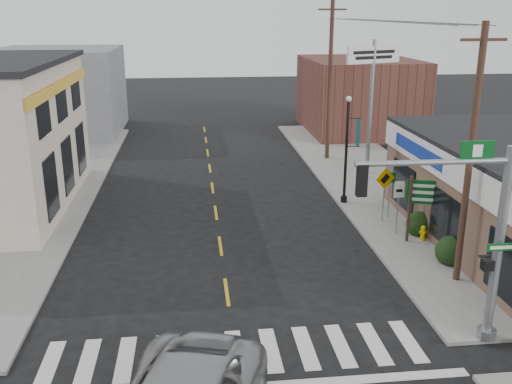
{
  "coord_description": "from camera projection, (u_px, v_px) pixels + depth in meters",
  "views": [
    {
      "loc": [
        -0.97,
        -13.34,
        9.06
      ],
      "look_at": [
        1.25,
        6.23,
        2.8
      ],
      "focal_mm": 40.0,
      "sensor_mm": 36.0,
      "label": 1
    }
  ],
  "objects": [
    {
      "name": "shrub_back",
      "position": [
        419.0,
        224.0,
        23.86
      ],
      "size": [
        1.1,
        1.1,
        0.82
      ],
      "primitive_type": "ellipsoid",
      "color": "#1D3215",
      "rests_on": "sidewalk_right"
    },
    {
      "name": "crosswalk",
      "position": [
        235.0,
        352.0,
        15.86
      ],
      "size": [
        11.0,
        2.2,
        0.01
      ],
      "primitive_type": "cube",
      "color": "silver",
      "rests_on": "ground"
    },
    {
      "name": "sidewalk_left",
      "position": [
        24.0,
        212.0,
        26.8
      ],
      "size": [
        6.0,
        38.0,
        0.13
      ],
      "primitive_type": "cube",
      "color": "gray",
      "rests_on": "ground"
    },
    {
      "name": "guide_sign",
      "position": [
        426.0,
        199.0,
        22.71
      ],
      "size": [
        1.57,
        0.13,
        2.75
      ],
      "rotation": [
        0.0,
        0.0,
        -0.3
      ],
      "color": "#452C20",
      "rests_on": "sidewalk_right"
    },
    {
      "name": "fire_hydrant",
      "position": [
        423.0,
        232.0,
        23.17
      ],
      "size": [
        0.2,
        0.2,
        0.64
      ],
      "rotation": [
        0.0,
        0.0,
        0.11
      ],
      "color": "#BFA200",
      "rests_on": "sidewalk_right"
    },
    {
      "name": "shrub_front",
      "position": [
        451.0,
        251.0,
        21.11
      ],
      "size": [
        1.17,
        1.17,
        0.88
      ],
      "primitive_type": "ellipsoid",
      "color": "#153618",
      "rests_on": "sidewalk_right"
    },
    {
      "name": "bldg_distant_left",
      "position": [
        59.0,
        91.0,
        43.63
      ],
      "size": [
        9.0,
        10.0,
        6.4
      ],
      "primitive_type": "cube",
      "color": "slate",
      "rests_on": "ground"
    },
    {
      "name": "bldg_distant_right",
      "position": [
        359.0,
        96.0,
        44.33
      ],
      "size": [
        8.0,
        10.0,
        5.6
      ],
      "primitive_type": "cube",
      "color": "#562F27",
      "rests_on": "ground"
    },
    {
      "name": "dance_center_sign",
      "position": [
        372.0,
        75.0,
        31.33
      ],
      "size": [
        3.52,
        0.22,
        7.48
      ],
      "rotation": [
        0.0,
        0.0,
        0.38
      ],
      "color": "gray",
      "rests_on": "sidewalk_right"
    },
    {
      "name": "sidewalk_right",
      "position": [
        393.0,
        198.0,
        28.74
      ],
      "size": [
        6.0,
        38.0,
        0.13
      ],
      "primitive_type": "cube",
      "color": "gray",
      "rests_on": "ground"
    },
    {
      "name": "center_line",
      "position": [
        220.0,
        246.0,
        23.05
      ],
      "size": [
        0.12,
        56.0,
        0.01
      ],
      "primitive_type": "cube",
      "color": "gold",
      "rests_on": "ground"
    },
    {
      "name": "utility_pole_far",
      "position": [
        330.0,
        79.0,
        34.84
      ],
      "size": [
        1.68,
        0.25,
        9.66
      ],
      "rotation": [
        0.0,
        0.0,
        -0.02
      ],
      "color": "#41331D",
      "rests_on": "sidewalk_right"
    },
    {
      "name": "ped_crossing_sign",
      "position": [
        385.0,
        185.0,
        24.88
      ],
      "size": [
        0.96,
        0.07,
        2.46
      ],
      "rotation": [
        0.0,
        0.0,
        0.26
      ],
      "color": "gray",
      "rests_on": "sidewalk_right"
    },
    {
      "name": "lamp_post",
      "position": [
        348.0,
        142.0,
        27.05
      ],
      "size": [
        0.67,
        0.53,
        5.18
      ],
      "rotation": [
        0.0,
        0.0,
        0.08
      ],
      "color": "black",
      "rests_on": "sidewalk_right"
    },
    {
      "name": "traffic_signal_pole",
      "position": [
        477.0,
        226.0,
        15.21
      ],
      "size": [
        4.57,
        0.37,
        5.79
      ],
      "rotation": [
        0.0,
        0.0,
        -0.01
      ],
      "color": "gray",
      "rests_on": "sidewalk_right"
    },
    {
      "name": "utility_pole_near",
      "position": [
        470.0,
        156.0,
        18.56
      ],
      "size": [
        1.51,
        0.23,
        8.66
      ],
      "rotation": [
        0.0,
        0.0,
        0.03
      ],
      "color": "#4B3F23",
      "rests_on": "sidewalk_right"
    },
    {
      "name": "bare_tree",
      "position": [
        492.0,
        175.0,
        20.17
      ],
      "size": [
        2.17,
        2.17,
        4.34
      ],
      "rotation": [
        0.0,
        0.0,
        0.12
      ],
      "color": "black",
      "rests_on": "sidewalk_right"
    },
    {
      "name": "ground",
      "position": [
        236.0,
        361.0,
        15.48
      ],
      "size": [
        140.0,
        140.0,
        0.0
      ],
      "primitive_type": "plane",
      "color": "black",
      "rests_on": "ground"
    }
  ]
}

